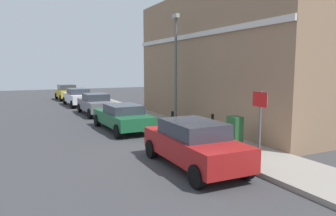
{
  "coord_description": "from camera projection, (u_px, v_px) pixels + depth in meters",
  "views": [
    {
      "loc": [
        -5.35,
        -9.6,
        3.1
      ],
      "look_at": [
        1.36,
        3.9,
        1.2
      ],
      "focal_mm": 33.4,
      "sensor_mm": 36.0,
      "label": 1
    }
  ],
  "objects": [
    {
      "name": "sidewalk",
      "position": [
        162.0,
        123.0,
        17.49
      ],
      "size": [
        2.34,
        30.0,
        0.15
      ],
      "primitive_type": "cube",
      "color": "gray",
      "rests_on": "ground"
    },
    {
      "name": "car_white",
      "position": [
        78.0,
        97.0,
        26.16
      ],
      "size": [
        1.93,
        4.51,
        1.46
      ],
      "rotation": [
        0.0,
        0.0,
        1.6
      ],
      "color": "silver",
      "rests_on": "ground"
    },
    {
      "name": "car_grey",
      "position": [
        96.0,
        104.0,
        21.13
      ],
      "size": [
        1.8,
        4.33,
        1.43
      ],
      "rotation": [
        0.0,
        0.0,
        1.58
      ],
      "color": "slate",
      "rests_on": "ground"
    },
    {
      "name": "bollard_near_cabinet",
      "position": [
        212.0,
        125.0,
        13.43
      ],
      "size": [
        0.14,
        0.14,
        1.04
      ],
      "color": "black",
      "rests_on": "sidewalk"
    },
    {
      "name": "car_red",
      "position": [
        193.0,
        143.0,
        9.8
      ],
      "size": [
        1.87,
        4.25,
        1.48
      ],
      "rotation": [
        0.0,
        0.0,
        1.55
      ],
      "color": "maroon",
      "rests_on": "ground"
    },
    {
      "name": "bollard_far_kerb",
      "position": [
        172.0,
        121.0,
        14.29
      ],
      "size": [
        0.14,
        0.14,
        1.04
      ],
      "color": "black",
      "rests_on": "sidewalk"
    },
    {
      "name": "utility_cabinet",
      "position": [
        235.0,
        132.0,
        11.93
      ],
      "size": [
        0.46,
        0.61,
        1.15
      ],
      "color": "#1E4C28",
      "rests_on": "sidewalk"
    },
    {
      "name": "corner_building",
      "position": [
        247.0,
        60.0,
        18.12
      ],
      "size": [
        7.57,
        13.53,
        7.22
      ],
      "color": "#937256",
      "rests_on": "ground"
    },
    {
      "name": "car_green",
      "position": [
        122.0,
        117.0,
        15.71
      ],
      "size": [
        1.96,
        4.54,
        1.33
      ],
      "rotation": [
        0.0,
        0.0,
        1.6
      ],
      "color": "#195933",
      "rests_on": "ground"
    },
    {
      "name": "car_yellow",
      "position": [
        67.0,
        92.0,
        31.08
      ],
      "size": [
        1.89,
        3.97,
        1.52
      ],
      "rotation": [
        0.0,
        0.0,
        1.6
      ],
      "color": "gold",
      "rests_on": "ground"
    },
    {
      "name": "street_sign",
      "position": [
        260.0,
        117.0,
        9.3
      ],
      "size": [
        0.08,
        0.6,
        2.3
      ],
      "color": "#59595B",
      "rests_on": "sidewalk"
    },
    {
      "name": "ground",
      "position": [
        182.0,
        155.0,
        11.28
      ],
      "size": [
        80.0,
        80.0,
        0.0
      ],
      "primitive_type": "plane",
      "color": "#38383A"
    },
    {
      "name": "lamppost",
      "position": [
        176.0,
        65.0,
        16.21
      ],
      "size": [
        0.2,
        0.44,
        5.72
      ],
      "color": "#59595B",
      "rests_on": "sidewalk"
    }
  ]
}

